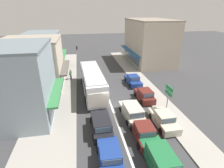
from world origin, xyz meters
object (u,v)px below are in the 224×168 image
at_px(parked_sedan_kerb_third, 133,80).
at_px(sedan_queue_far_back, 144,132).
at_px(parked_hatchback_kerb_second, 145,95).
at_px(traffic_light_downstreet, 77,53).
at_px(wagon_adjacent_lane_trail, 132,112).
at_px(pedestrian_with_handbag_near, 71,74).
at_px(directional_road_sign, 169,93).
at_px(sedan_adjacent_lane_lead, 110,157).
at_px(wagon_behind_bus_near, 160,159).
at_px(city_bus, 92,80).
at_px(parked_sedan_kerb_front, 164,119).
at_px(wagon_behind_bus_mid, 101,124).

bearing_deg(parked_sedan_kerb_third, sedan_queue_far_back, -102.56).
distance_m(parked_hatchback_kerb_second, traffic_light_downstreet, 18.70).
xyz_separation_m(wagon_adjacent_lane_trail, pedestrian_with_handbag_near, (-6.83, 12.59, 0.32)).
height_order(parked_sedan_kerb_third, directional_road_sign, directional_road_sign).
bearing_deg(sedan_queue_far_back, directional_road_sign, 40.23).
bearing_deg(sedan_adjacent_lane_lead, wagon_behind_bus_near, -14.35).
distance_m(sedan_queue_far_back, parked_sedan_kerb_third, 12.66).
height_order(city_bus, pedestrian_with_handbag_near, city_bus).
xyz_separation_m(wagon_behind_bus_near, parked_hatchback_kerb_second, (2.56, 10.15, -0.04)).
relative_size(sedan_adjacent_lane_lead, parked_sedan_kerb_front, 1.02).
distance_m(sedan_adjacent_lane_lead, wagon_behind_bus_near, 3.72).
relative_size(wagon_adjacent_lane_trail, sedan_queue_far_back, 1.07).
bearing_deg(pedestrian_with_handbag_near, wagon_behind_bus_mid, -76.98).
bearing_deg(parked_sedan_kerb_third, traffic_light_downstreet, 127.12).
height_order(wagon_behind_bus_mid, traffic_light_downstreet, traffic_light_downstreet).
distance_m(city_bus, directional_road_sign, 10.51).
height_order(sedan_queue_far_back, sedan_adjacent_lane_lead, same).
height_order(parked_hatchback_kerb_second, pedestrian_with_handbag_near, pedestrian_with_handbag_near).
bearing_deg(parked_sedan_kerb_front, parked_sedan_kerb_third, 89.61).
relative_size(parked_hatchback_kerb_second, directional_road_sign, 1.04).
xyz_separation_m(parked_sedan_kerb_front, pedestrian_with_handbag_near, (-9.61, 14.44, 0.40)).
distance_m(parked_hatchback_kerb_second, parked_sedan_kerb_third, 5.39).
bearing_deg(wagon_behind_bus_near, parked_sedan_kerb_third, 80.27).
xyz_separation_m(sedan_adjacent_lane_lead, parked_sedan_kerb_front, (6.19, 3.81, 0.00)).
bearing_deg(traffic_light_downstreet, wagon_behind_bus_mid, -84.57).
distance_m(parked_sedan_kerb_front, parked_sedan_kerb_third, 10.81).
height_order(sedan_queue_far_back, wagon_behind_bus_near, wagon_behind_bus_near).
height_order(wagon_behind_bus_mid, wagon_behind_bus_near, same).
xyz_separation_m(directional_road_sign, pedestrian_with_handbag_near, (-10.71, 12.80, -1.64)).
height_order(wagon_behind_bus_near, parked_sedan_kerb_front, wagon_behind_bus_near).
xyz_separation_m(wagon_behind_bus_mid, wagon_behind_bus_near, (3.74, -5.00, 0.00)).
height_order(city_bus, directional_road_sign, directional_road_sign).
relative_size(wagon_adjacent_lane_trail, traffic_light_downstreet, 1.09).
xyz_separation_m(sedan_queue_far_back, directional_road_sign, (3.78, 3.19, 2.04)).
relative_size(parked_sedan_kerb_third, traffic_light_downstreet, 1.01).
relative_size(wagon_adjacent_lane_trail, wagon_behind_bus_mid, 1.01).
relative_size(wagon_behind_bus_near, parked_sedan_kerb_third, 1.07).
distance_m(city_bus, sedan_queue_far_back, 11.21).
bearing_deg(pedestrian_with_handbag_near, sedan_adjacent_lane_lead, -79.38).
relative_size(wagon_behind_bus_mid, parked_sedan_kerb_third, 1.06).
bearing_deg(parked_sedan_kerb_third, city_bus, -164.07).
distance_m(parked_sedan_kerb_front, pedestrian_with_handbag_near, 17.35).
relative_size(wagon_behind_bus_near, traffic_light_downstreet, 1.08).
relative_size(parked_sedan_kerb_front, parked_sedan_kerb_third, 0.99).
relative_size(parked_hatchback_kerb_second, traffic_light_downstreet, 0.89).
distance_m(wagon_adjacent_lane_trail, parked_sedan_kerb_third, 9.40).
distance_m(wagon_behind_bus_mid, traffic_light_downstreet, 21.94).
xyz_separation_m(sedan_adjacent_lane_lead, parked_hatchback_kerb_second, (6.16, 9.23, 0.05)).
distance_m(wagon_behind_bus_near, directional_road_sign, 7.62).
bearing_deg(parked_sedan_kerb_third, wagon_behind_bus_near, -99.73).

